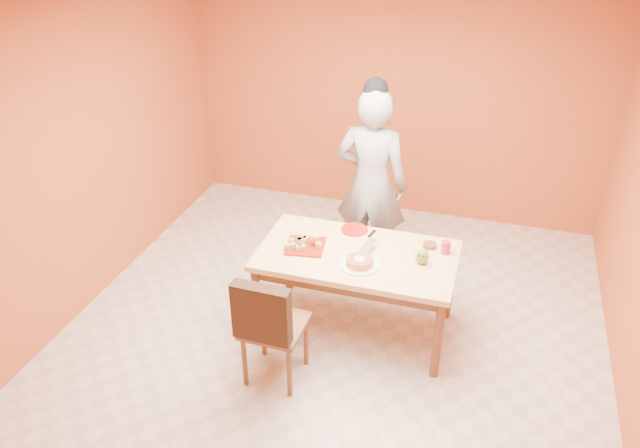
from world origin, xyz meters
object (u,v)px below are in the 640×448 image
(person, at_px, (371,185))
(red_dinner_plate, at_px, (354,230))
(pastry_platter, at_px, (305,246))
(dining_chair, at_px, (274,324))
(egg_ornament, at_px, (422,256))
(magenta_glass, at_px, (446,247))
(checker_tin, at_px, (430,245))
(dining_table, at_px, (357,263))
(sponge_cake, at_px, (360,262))

(person, bearing_deg, red_dinner_plate, 91.38)
(red_dinner_plate, bearing_deg, pastry_platter, -129.58)
(dining_chair, height_order, egg_ornament, dining_chair)
(magenta_glass, xyz_separation_m, checker_tin, (-0.13, 0.05, -0.04))
(person, bearing_deg, dining_chair, 80.91)
(dining_table, relative_size, pastry_platter, 5.22)
(magenta_glass, bearing_deg, sponge_cake, -148.09)
(person, height_order, magenta_glass, person)
(dining_table, bearing_deg, dining_chair, -120.34)
(dining_table, relative_size, dining_chair, 1.63)
(dining_table, xyz_separation_m, egg_ornament, (0.52, 0.00, 0.16))
(dining_table, height_order, dining_chair, dining_chair)
(dining_table, distance_m, checker_tin, 0.62)
(sponge_cake, xyz_separation_m, egg_ornament, (0.46, 0.17, 0.03))
(sponge_cake, xyz_separation_m, checker_tin, (0.49, 0.44, -0.02))
(dining_chair, height_order, person, person)
(egg_ornament, distance_m, magenta_glass, 0.27)
(dining_table, height_order, sponge_cake, sponge_cake)
(person, bearing_deg, sponge_cake, 100.84)
(red_dinner_plate, bearing_deg, sponge_cake, -71.69)
(egg_ornament, distance_m, checker_tin, 0.27)
(red_dinner_plate, relative_size, sponge_cake, 1.09)
(person, distance_m, pastry_platter, 1.03)
(checker_tin, bearing_deg, sponge_cake, -137.91)
(dining_chair, xyz_separation_m, person, (0.34, 1.69, 0.42))
(sponge_cake, height_order, magenta_glass, magenta_glass)
(person, height_order, checker_tin, person)
(pastry_platter, height_order, sponge_cake, sponge_cake)
(dining_chair, bearing_deg, magenta_glass, 42.48)
(dining_chair, xyz_separation_m, checker_tin, (0.99, 1.03, 0.27))
(pastry_platter, distance_m, egg_ornament, 0.95)
(pastry_platter, relative_size, magenta_glass, 2.86)
(person, distance_m, checker_tin, 0.94)
(person, relative_size, red_dinner_plate, 8.03)
(red_dinner_plate, distance_m, checker_tin, 0.66)
(person, xyz_separation_m, red_dinner_plate, (-0.01, -0.58, -0.16))
(sponge_cake, bearing_deg, checker_tin, 42.09)
(pastry_platter, xyz_separation_m, egg_ornament, (0.95, 0.03, 0.06))
(pastry_platter, distance_m, sponge_cake, 0.51)
(pastry_platter, xyz_separation_m, red_dinner_plate, (0.32, 0.38, -0.00))
(person, bearing_deg, pastry_platter, 73.53)
(magenta_glass, bearing_deg, egg_ornament, -126.99)
(pastry_platter, bearing_deg, dining_table, 4.58)
(person, bearing_deg, egg_ornament, 126.33)
(dining_chair, relative_size, checker_tin, 8.78)
(dining_table, bearing_deg, checker_tin, 26.07)
(pastry_platter, height_order, red_dinner_plate, pastry_platter)
(sponge_cake, height_order, checker_tin, sponge_cake)
(pastry_platter, distance_m, magenta_glass, 1.14)
(dining_table, bearing_deg, sponge_cake, -70.88)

